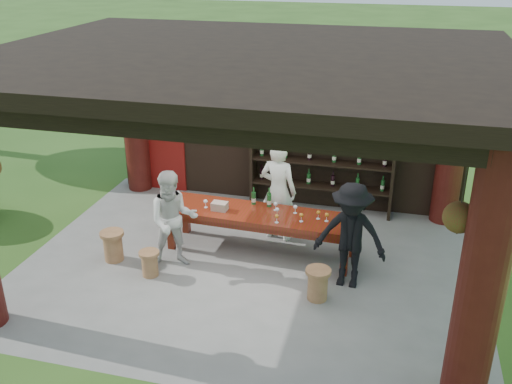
% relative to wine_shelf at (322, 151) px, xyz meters
% --- Properties ---
extents(ground, '(90.00, 90.00, 0.00)m').
position_rel_wine_shelf_xyz_m(ground, '(-0.78, -2.45, -1.23)').
color(ground, '#2D5119').
rests_on(ground, ground).
extents(pavilion, '(7.50, 6.00, 3.60)m').
position_rel_wine_shelf_xyz_m(pavilion, '(-0.80, -2.02, 0.90)').
color(pavilion, slate).
rests_on(pavilion, ground).
extents(wine_shelf, '(2.79, 0.42, 2.45)m').
position_rel_wine_shelf_xyz_m(wine_shelf, '(0.00, 0.00, 0.00)').
color(wine_shelf, black).
rests_on(wine_shelf, ground).
extents(tasting_table, '(3.27, 0.97, 0.75)m').
position_rel_wine_shelf_xyz_m(tasting_table, '(-0.73, -1.98, -0.60)').
color(tasting_table, '#5D230D').
rests_on(tasting_table, ground).
extents(stool_near_left, '(0.33, 0.33, 0.43)m').
position_rel_wine_shelf_xyz_m(stool_near_left, '(-2.25, -3.15, -1.00)').
color(stool_near_left, brown).
rests_on(stool_near_left, ground).
extents(stool_near_right, '(0.38, 0.38, 0.50)m').
position_rel_wine_shelf_xyz_m(stool_near_right, '(0.44, -3.13, -0.96)').
color(stool_near_right, brown).
rests_on(stool_near_right, ground).
extents(stool_far_left, '(0.40, 0.40, 0.52)m').
position_rel_wine_shelf_xyz_m(stool_far_left, '(-3.04, -2.85, -0.95)').
color(stool_far_left, brown).
rests_on(stool_far_left, ground).
extents(host, '(0.74, 0.56, 1.82)m').
position_rel_wine_shelf_xyz_m(host, '(-0.55, -1.38, -0.32)').
color(host, white).
rests_on(host, ground).
extents(guest_woman, '(0.99, 0.90, 1.65)m').
position_rel_wine_shelf_xyz_m(guest_woman, '(-1.98, -2.74, -0.40)').
color(guest_woman, silver).
rests_on(guest_woman, ground).
extents(guest_man, '(1.15, 0.72, 1.70)m').
position_rel_wine_shelf_xyz_m(guest_man, '(0.83, -2.62, -0.38)').
color(guest_man, black).
rests_on(guest_man, ground).
extents(table_bottles, '(0.36, 0.15, 0.31)m').
position_rel_wine_shelf_xyz_m(table_bottles, '(-0.74, -1.67, -0.32)').
color(table_bottles, '#194C1E').
rests_on(table_bottles, tasting_table).
extents(table_glasses, '(2.13, 0.52, 0.15)m').
position_rel_wine_shelf_xyz_m(table_glasses, '(-0.31, -2.02, -0.40)').
color(table_glasses, silver).
rests_on(table_glasses, tasting_table).
extents(napkin_basket, '(0.27, 0.19, 0.14)m').
position_rel_wine_shelf_xyz_m(napkin_basket, '(-1.42, -2.05, -0.41)').
color(napkin_basket, '#BF6672').
rests_on(napkin_basket, tasting_table).
extents(shrubs, '(22.50, 9.30, 1.36)m').
position_rel_wine_shelf_xyz_m(shrubs, '(-0.18, -1.93, -0.67)').
color(shrubs, '#194C14').
rests_on(shrubs, ground).
extents(trees, '(20.77, 9.16, 4.80)m').
position_rel_wine_shelf_xyz_m(trees, '(2.23, -1.30, 2.14)').
color(trees, '#3F2819').
rests_on(trees, ground).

